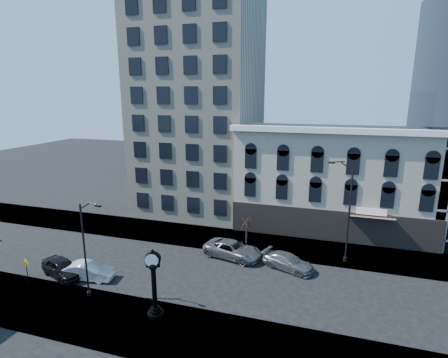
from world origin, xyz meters
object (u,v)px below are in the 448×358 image
(street_clock, at_px, (154,287))
(car_near_a, at_px, (62,268))
(street_lamp_near, at_px, (87,225))
(car_near_b, at_px, (88,271))
(warning_sign, at_px, (26,266))

(street_clock, bearing_deg, car_near_a, 146.27)
(street_lamp_near, height_order, car_near_a, street_lamp_near)
(street_lamp_near, relative_size, car_near_b, 1.79)
(street_lamp_near, relative_size, warning_sign, 3.41)
(street_clock, distance_m, car_near_b, 8.98)
(warning_sign, relative_size, car_near_b, 0.52)
(warning_sign, distance_m, car_near_a, 2.87)
(car_near_a, bearing_deg, car_near_b, -61.71)
(car_near_b, bearing_deg, street_clock, -120.90)
(street_clock, relative_size, street_lamp_near, 0.64)
(warning_sign, relative_size, car_near_a, 0.50)
(street_clock, relative_size, car_near_a, 1.09)
(street_clock, distance_m, street_lamp_near, 6.92)
(car_near_b, bearing_deg, car_near_a, 86.70)
(car_near_a, bearing_deg, street_clock, -83.34)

